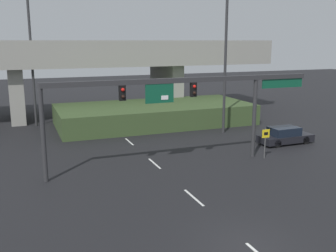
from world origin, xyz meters
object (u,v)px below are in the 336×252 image
speed_limit_sign (265,139)px  highway_light_pole_near (226,26)px  signal_gantry (181,94)px  parked_sedan_near_right (285,136)px  highway_light_pole_far (31,54)px

speed_limit_sign → highway_light_pole_near: bearing=81.7°
speed_limit_sign → highway_light_pole_near: 11.55m
signal_gantry → highway_light_pole_near: (7.40, 7.48, 4.62)m
highway_light_pole_near → parked_sedan_near_right: highway_light_pole_near is taller
parked_sedan_near_right → signal_gantry: bearing=-169.0°
speed_limit_sign → highway_light_pole_near: (1.19, 8.19, 8.06)m
signal_gantry → highway_light_pole_far: highway_light_pole_far is taller
highway_light_pole_near → highway_light_pole_far: bearing=149.6°
highway_light_pole_near → highway_light_pole_far: highway_light_pole_near is taller
signal_gantry → speed_limit_sign: signal_gantry is taller
parked_sedan_near_right → highway_light_pole_far: bearing=140.6°
speed_limit_sign → highway_light_pole_far: 23.43m
highway_light_pole_near → highway_light_pole_far: (-15.80, 9.26, -2.49)m
signal_gantry → parked_sedan_near_right: size_ratio=4.06×
parked_sedan_near_right → speed_limit_sign: bearing=-145.0°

